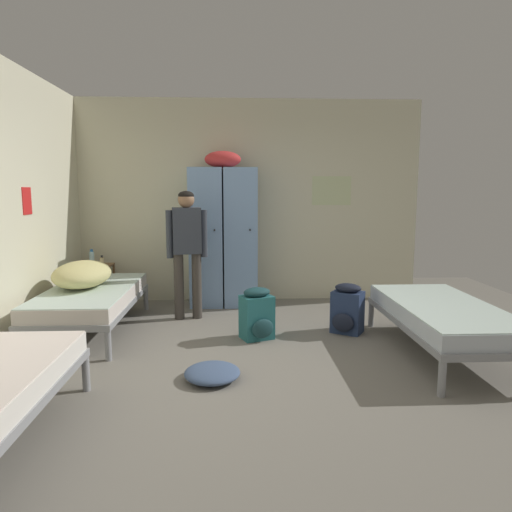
{
  "coord_description": "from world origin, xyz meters",
  "views": [
    {
      "loc": [
        -0.2,
        -4.03,
        1.57
      ],
      "look_at": [
        0.0,
        0.25,
        0.95
      ],
      "focal_mm": 32.47,
      "sensor_mm": 36.0,
      "label": 1
    }
  ],
  "objects_px": {
    "shelf_unit": "(99,281)",
    "clothes_pile_denim": "(212,373)",
    "backpack_teal": "(257,315)",
    "bedding_heap": "(82,274)",
    "bed_left_rear": "(91,298)",
    "water_bottle": "(92,258)",
    "bed_right": "(444,315)",
    "backpack_navy": "(347,310)",
    "locker_bank": "(224,234)",
    "person_traveler": "(187,243)",
    "lotion_bottle": "(102,261)"
  },
  "relations": [
    {
      "from": "shelf_unit",
      "to": "bed_left_rear",
      "type": "xyz_separation_m",
      "value": [
        0.25,
        -1.15,
        0.04
      ]
    },
    {
      "from": "person_traveler",
      "to": "clothes_pile_denim",
      "type": "xyz_separation_m",
      "value": [
        0.38,
        -1.86,
        -0.88
      ]
    },
    {
      "from": "shelf_unit",
      "to": "clothes_pile_denim",
      "type": "relative_size",
      "value": 1.17
    },
    {
      "from": "clothes_pile_denim",
      "to": "lotion_bottle",
      "type": "bearing_deg",
      "value": 122.23
    },
    {
      "from": "shelf_unit",
      "to": "lotion_bottle",
      "type": "xyz_separation_m",
      "value": [
        0.07,
        -0.04,
        0.28
      ]
    },
    {
      "from": "bed_left_rear",
      "to": "locker_bank",
      "type": "bearing_deg",
      "value": 38.87
    },
    {
      "from": "bed_right",
      "to": "backpack_navy",
      "type": "distance_m",
      "value": 1.03
    },
    {
      "from": "shelf_unit",
      "to": "clothes_pile_denim",
      "type": "height_order",
      "value": "shelf_unit"
    },
    {
      "from": "locker_bank",
      "to": "bed_left_rear",
      "type": "relative_size",
      "value": 1.09
    },
    {
      "from": "clothes_pile_denim",
      "to": "shelf_unit",
      "type": "bearing_deg",
      "value": 122.94
    },
    {
      "from": "bed_right",
      "to": "person_traveler",
      "type": "height_order",
      "value": "person_traveler"
    },
    {
      "from": "shelf_unit",
      "to": "lotion_bottle",
      "type": "distance_m",
      "value": 0.29
    },
    {
      "from": "water_bottle",
      "to": "locker_bank",
      "type": "bearing_deg",
      "value": -0.28
    },
    {
      "from": "shelf_unit",
      "to": "bed_left_rear",
      "type": "bearing_deg",
      "value": -77.74
    },
    {
      "from": "person_traveler",
      "to": "lotion_bottle",
      "type": "height_order",
      "value": "person_traveler"
    },
    {
      "from": "backpack_teal",
      "to": "clothes_pile_denim",
      "type": "height_order",
      "value": "backpack_teal"
    },
    {
      "from": "bedding_heap",
      "to": "person_traveler",
      "type": "xyz_separation_m",
      "value": [
        1.12,
        0.41,
        0.3
      ]
    },
    {
      "from": "backpack_navy",
      "to": "clothes_pile_denim",
      "type": "distance_m",
      "value": 1.88
    },
    {
      "from": "bed_left_rear",
      "to": "bed_right",
      "type": "height_order",
      "value": "same"
    },
    {
      "from": "locker_bank",
      "to": "bed_right",
      "type": "bearing_deg",
      "value": -43.65
    },
    {
      "from": "water_bottle",
      "to": "backpack_teal",
      "type": "bearing_deg",
      "value": -35.15
    },
    {
      "from": "bedding_heap",
      "to": "lotion_bottle",
      "type": "bearing_deg",
      "value": 94.21
    },
    {
      "from": "backpack_navy",
      "to": "water_bottle",
      "type": "bearing_deg",
      "value": 156.77
    },
    {
      "from": "locker_bank",
      "to": "backpack_navy",
      "type": "xyz_separation_m",
      "value": [
        1.38,
        -1.34,
        -0.71
      ]
    },
    {
      "from": "water_bottle",
      "to": "backpack_teal",
      "type": "relative_size",
      "value": 0.37
    },
    {
      "from": "backpack_teal",
      "to": "clothes_pile_denim",
      "type": "relative_size",
      "value": 1.12
    },
    {
      "from": "backpack_navy",
      "to": "bedding_heap",
      "type": "bearing_deg",
      "value": 175.21
    },
    {
      "from": "bedding_heap",
      "to": "backpack_teal",
      "type": "bearing_deg",
      "value": -11.97
    },
    {
      "from": "bedding_heap",
      "to": "clothes_pile_denim",
      "type": "relative_size",
      "value": 1.79
    },
    {
      "from": "shelf_unit",
      "to": "water_bottle",
      "type": "relative_size",
      "value": 2.8
    },
    {
      "from": "bed_left_rear",
      "to": "water_bottle",
      "type": "xyz_separation_m",
      "value": [
        -0.33,
        1.17,
        0.28
      ]
    },
    {
      "from": "lotion_bottle",
      "to": "backpack_navy",
      "type": "height_order",
      "value": "lotion_bottle"
    },
    {
      "from": "bedding_heap",
      "to": "bed_left_rear",
      "type": "bearing_deg",
      "value": -31.24
    },
    {
      "from": "bedding_heap",
      "to": "water_bottle",
      "type": "distance_m",
      "value": 1.13
    },
    {
      "from": "bed_right",
      "to": "locker_bank",
      "type": "bearing_deg",
      "value": 136.35
    },
    {
      "from": "bed_right",
      "to": "clothes_pile_denim",
      "type": "bearing_deg",
      "value": -166.73
    },
    {
      "from": "locker_bank",
      "to": "bed_left_rear",
      "type": "bearing_deg",
      "value": -141.13
    },
    {
      "from": "person_traveler",
      "to": "locker_bank",
      "type": "bearing_deg",
      "value": 58.57
    },
    {
      "from": "locker_bank",
      "to": "bedding_heap",
      "type": "xyz_separation_m",
      "value": [
        -1.54,
        -1.1,
        -0.33
      ]
    },
    {
      "from": "locker_bank",
      "to": "bedding_heap",
      "type": "relative_size",
      "value": 2.37
    },
    {
      "from": "person_traveler",
      "to": "backpack_teal",
      "type": "distance_m",
      "value": 1.33
    },
    {
      "from": "bed_left_rear",
      "to": "backpack_navy",
      "type": "relative_size",
      "value": 3.45
    },
    {
      "from": "shelf_unit",
      "to": "bedding_heap",
      "type": "distance_m",
      "value": 1.14
    },
    {
      "from": "backpack_navy",
      "to": "locker_bank",
      "type": "bearing_deg",
      "value": 135.75
    },
    {
      "from": "water_bottle",
      "to": "backpack_navy",
      "type": "xyz_separation_m",
      "value": [
        3.15,
        -1.35,
        -0.4
      ]
    },
    {
      "from": "water_bottle",
      "to": "backpack_teal",
      "type": "height_order",
      "value": "water_bottle"
    },
    {
      "from": "locker_bank",
      "to": "water_bottle",
      "type": "xyz_separation_m",
      "value": [
        -1.77,
        0.01,
        -0.31
      ]
    },
    {
      "from": "bedding_heap",
      "to": "backpack_teal",
      "type": "height_order",
      "value": "bedding_heap"
    },
    {
      "from": "bed_right",
      "to": "backpack_navy",
      "type": "height_order",
      "value": "backpack_navy"
    },
    {
      "from": "lotion_bottle",
      "to": "locker_bank",
      "type": "bearing_deg",
      "value": 1.82
    }
  ]
}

